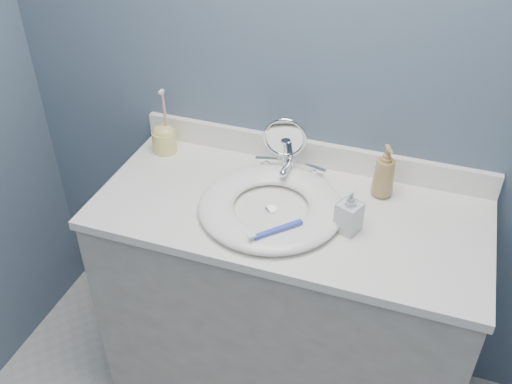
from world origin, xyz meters
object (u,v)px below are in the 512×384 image
at_px(soap_bottle_amber, 385,171).
at_px(makeup_mirror, 285,144).
at_px(toothbrush_holder, 164,138).
at_px(soap_bottle_clear, 349,211).

bearing_deg(soap_bottle_amber, makeup_mirror, 151.50).
height_order(makeup_mirror, toothbrush_holder, toothbrush_holder).
bearing_deg(soap_bottle_amber, soap_bottle_clear, -134.19).
height_order(soap_bottle_amber, toothbrush_holder, toothbrush_holder).
relative_size(soap_bottle_clear, toothbrush_holder, 0.59).
xyz_separation_m(makeup_mirror, soap_bottle_clear, (0.26, -0.22, -0.04)).
relative_size(makeup_mirror, soap_bottle_amber, 1.17).
bearing_deg(soap_bottle_clear, toothbrush_holder, -173.68).
bearing_deg(makeup_mirror, soap_bottle_clear, -50.04).
relative_size(soap_bottle_amber, toothbrush_holder, 0.74).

